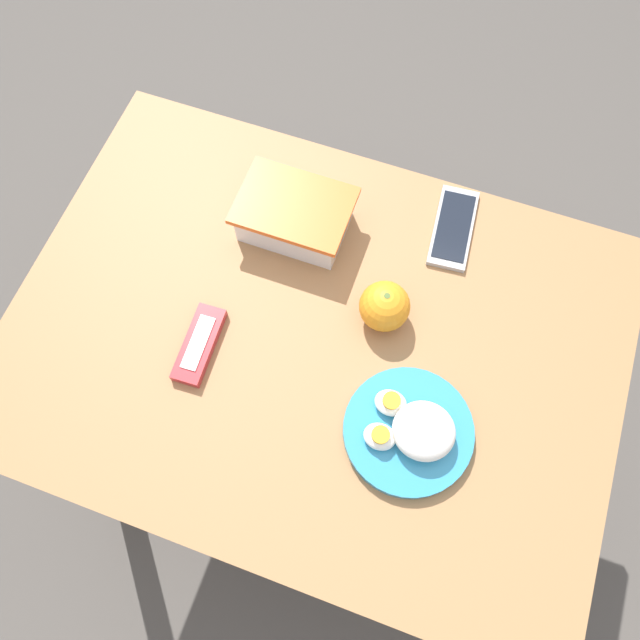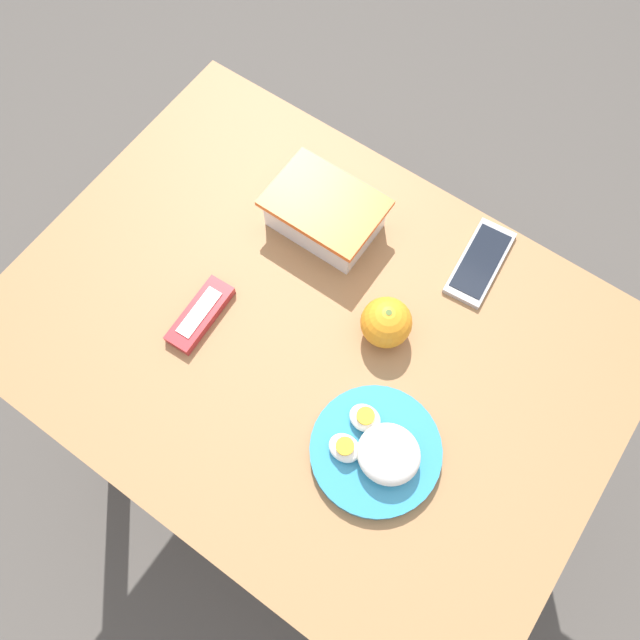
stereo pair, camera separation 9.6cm
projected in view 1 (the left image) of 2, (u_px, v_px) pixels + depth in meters
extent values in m
plane|color=#4C4742|center=(317.00, 432.00, 1.65)|extent=(10.00, 10.00, 0.00)
cube|color=#996B42|center=(314.00, 340.00, 0.99)|extent=(0.96, 0.70, 0.03)
cylinder|color=brown|center=(74.00, 462.00, 1.28)|extent=(0.06, 0.06, 0.69)
cylinder|color=brown|center=(474.00, 615.00, 1.17)|extent=(0.06, 0.06, 0.69)
cylinder|color=brown|center=(191.00, 228.00, 1.48)|extent=(0.06, 0.06, 0.69)
cylinder|color=brown|center=(539.00, 340.00, 1.38)|extent=(0.06, 0.06, 0.69)
cube|color=white|center=(295.00, 217.00, 1.03)|extent=(0.17, 0.11, 0.06)
cube|color=beige|center=(295.00, 221.00, 1.04)|extent=(0.15, 0.10, 0.04)
cube|color=orange|center=(294.00, 205.00, 0.99)|extent=(0.18, 0.13, 0.01)
ellipsoid|color=gray|center=(271.00, 203.00, 1.03)|extent=(0.06, 0.05, 0.03)
ellipsoid|color=gray|center=(320.00, 227.00, 1.02)|extent=(0.07, 0.06, 0.03)
sphere|color=orange|center=(385.00, 306.00, 0.96)|extent=(0.08, 0.08, 0.08)
cylinder|color=#4C662D|center=(387.00, 296.00, 0.92)|extent=(0.01, 0.01, 0.00)
cylinder|color=teal|center=(408.00, 431.00, 0.91)|extent=(0.19, 0.19, 0.02)
ellipsoid|color=white|center=(424.00, 431.00, 0.88)|extent=(0.09, 0.09, 0.05)
ellipsoid|color=white|center=(380.00, 437.00, 0.89)|extent=(0.05, 0.04, 0.02)
cylinder|color=#F4A823|center=(381.00, 435.00, 0.88)|extent=(0.03, 0.03, 0.01)
ellipsoid|color=white|center=(391.00, 403.00, 0.91)|extent=(0.05, 0.04, 0.02)
cylinder|color=#F4A823|center=(392.00, 400.00, 0.90)|extent=(0.03, 0.03, 0.01)
cube|color=#B7282D|center=(199.00, 345.00, 0.96)|extent=(0.05, 0.13, 0.02)
cube|color=white|center=(198.00, 342.00, 0.96)|extent=(0.03, 0.09, 0.00)
cube|color=#ADADB2|center=(453.00, 228.00, 1.05)|extent=(0.08, 0.16, 0.01)
cube|color=black|center=(454.00, 226.00, 1.04)|extent=(0.07, 0.14, 0.00)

